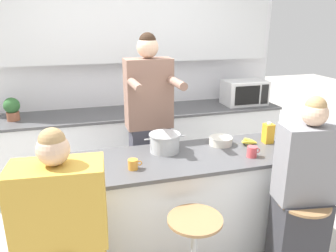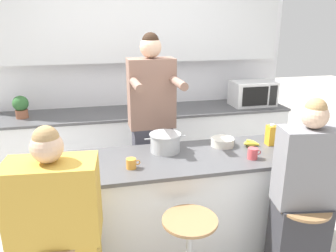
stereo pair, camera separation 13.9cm
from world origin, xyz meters
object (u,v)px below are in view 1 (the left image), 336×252
(bar_stool_rightmost, at_px, (299,239))
(microwave, at_px, (244,92))
(person_cooking, at_px, (149,133))
(fruit_bowl, at_px, (221,141))
(coffee_cup_near, at_px, (252,152))
(person_wrapped_blanket, at_px, (64,245))
(kitchen_island, at_px, (170,205))
(potted_plant, at_px, (12,108))
(juice_carton, at_px, (268,133))
(banana_bunch, at_px, (248,142))
(coffee_cup_far, at_px, (133,164))
(person_seated_near, at_px, (302,202))
(cooking_pot, at_px, (165,143))

(bar_stool_rightmost, height_order, microwave, microwave)
(bar_stool_rightmost, bearing_deg, person_cooking, 126.87)
(fruit_bowl, distance_m, coffee_cup_near, 0.35)
(bar_stool_rightmost, relative_size, fruit_bowl, 3.39)
(bar_stool_rightmost, distance_m, person_wrapped_blanket, 1.69)
(kitchen_island, xyz_separation_m, microwave, (1.45, 1.45, 0.59))
(bar_stool_rightmost, relative_size, potted_plant, 2.69)
(person_wrapped_blanket, bearing_deg, kitchen_island, 39.42)
(kitchen_island, relative_size, bar_stool_rightmost, 2.99)
(fruit_bowl, distance_m, juice_carton, 0.44)
(bar_stool_rightmost, relative_size, banana_bunch, 4.00)
(coffee_cup_near, xyz_separation_m, potted_plant, (-2.03, 1.67, 0.09))
(potted_plant, bearing_deg, coffee_cup_near, -39.40)
(fruit_bowl, relative_size, coffee_cup_near, 1.82)
(juice_carton, bearing_deg, coffee_cup_far, -170.51)
(person_cooking, xyz_separation_m, person_seated_near, (0.89, -1.13, -0.25))
(person_wrapped_blanket, bearing_deg, coffee_cup_near, 20.57)
(person_seated_near, distance_m, fruit_bowl, 0.84)
(cooking_pot, xyz_separation_m, juice_carton, (0.95, -0.06, 0.01))
(fruit_bowl, bearing_deg, kitchen_island, -162.68)
(person_seated_near, distance_m, microwave, 2.15)
(kitchen_island, relative_size, juice_carton, 10.80)
(person_cooking, distance_m, cooking_pot, 0.42)
(coffee_cup_near, bearing_deg, juice_carton, 39.71)
(person_wrapped_blanket, relative_size, coffee_cup_far, 13.01)
(person_seated_near, bearing_deg, potted_plant, 146.04)
(cooking_pot, height_order, coffee_cup_far, cooking_pot)
(person_cooking, bearing_deg, coffee_cup_near, -47.46)
(bar_stool_rightmost, height_order, person_cooking, person_cooking)
(coffee_cup_near, distance_m, juice_carton, 0.40)
(person_cooking, height_order, person_seated_near, person_cooking)
(kitchen_island, height_order, person_seated_near, person_seated_near)
(person_cooking, distance_m, microwave, 1.74)
(person_seated_near, relative_size, cooking_pot, 4.19)
(coffee_cup_far, xyz_separation_m, microwave, (1.78, 1.58, 0.11))
(coffee_cup_near, height_order, banana_bunch, coffee_cup_near)
(kitchen_island, xyz_separation_m, person_seated_near, (0.85, -0.57, 0.22))
(kitchen_island, relative_size, coffee_cup_near, 18.47)
(person_cooking, xyz_separation_m, person_wrapped_blanket, (-0.79, -1.13, -0.27))
(person_wrapped_blanket, distance_m, juice_carton, 1.93)
(banana_bunch, bearing_deg, coffee_cup_near, -112.37)
(bar_stool_rightmost, xyz_separation_m, person_cooking, (-0.88, 1.17, 0.54))
(fruit_bowl, xyz_separation_m, banana_bunch, (0.24, -0.06, -0.01))
(kitchen_island, xyz_separation_m, coffee_cup_far, (-0.33, -0.12, 0.48))
(fruit_bowl, xyz_separation_m, coffee_cup_far, (-0.84, -0.28, 0.00))
(person_seated_near, xyz_separation_m, banana_bunch, (-0.10, 0.67, 0.25))
(coffee_cup_near, bearing_deg, banana_bunch, 67.63)
(cooking_pot, distance_m, coffee_cup_near, 0.72)
(bar_stool_rightmost, bearing_deg, juice_carton, 80.63)
(coffee_cup_near, bearing_deg, person_seated_near, -63.72)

